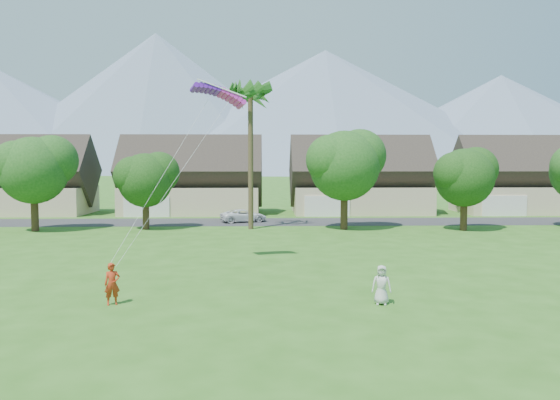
{
  "coord_description": "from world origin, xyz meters",
  "views": [
    {
      "loc": [
        -0.79,
        -18.34,
        5.78
      ],
      "look_at": [
        0.0,
        10.0,
        3.8
      ],
      "focal_mm": 35.0,
      "sensor_mm": 36.0,
      "label": 1
    }
  ],
  "objects_px": {
    "kite_flyer": "(112,284)",
    "parked_car": "(244,216)",
    "parafoil_kite": "(219,92)",
    "watcher": "(381,285)"
  },
  "relations": [
    {
      "from": "watcher",
      "to": "parafoil_kite",
      "type": "bearing_deg",
      "value": 138.8
    },
    {
      "from": "kite_flyer",
      "to": "parked_car",
      "type": "xyz_separation_m",
      "value": [
        4.14,
        30.4,
        -0.24
      ]
    },
    {
      "from": "kite_flyer",
      "to": "watcher",
      "type": "distance_m",
      "value": 10.92
    },
    {
      "from": "parafoil_kite",
      "to": "kite_flyer",
      "type": "bearing_deg",
      "value": -130.93
    },
    {
      "from": "watcher",
      "to": "parked_car",
      "type": "relative_size",
      "value": 0.36
    },
    {
      "from": "kite_flyer",
      "to": "watcher",
      "type": "bearing_deg",
      "value": -23.64
    },
    {
      "from": "parked_car",
      "to": "parafoil_kite",
      "type": "distance_m",
      "value": 23.68
    },
    {
      "from": "kite_flyer",
      "to": "parafoil_kite",
      "type": "height_order",
      "value": "parafoil_kite"
    },
    {
      "from": "kite_flyer",
      "to": "parked_car",
      "type": "distance_m",
      "value": 30.68
    },
    {
      "from": "parked_car",
      "to": "parafoil_kite",
      "type": "bearing_deg",
      "value": 159.03
    }
  ]
}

